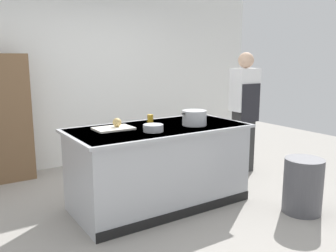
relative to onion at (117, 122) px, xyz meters
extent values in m
plane|color=#9E9991|center=(0.43, -0.16, -0.97)|extent=(10.00, 10.00, 0.00)
cube|color=white|center=(0.43, 1.94, 0.53)|extent=(6.40, 0.12, 3.00)
cube|color=#B7BABF|center=(0.43, -0.16, -0.52)|extent=(1.90, 0.90, 0.90)
cube|color=#B7BABF|center=(0.43, -0.16, -0.08)|extent=(1.98, 0.98, 0.03)
cube|color=black|center=(0.43, -0.61, -0.92)|extent=(1.90, 0.01, 0.10)
cube|color=silver|center=(-0.05, -0.02, -0.06)|extent=(0.40, 0.28, 0.02)
sphere|color=tan|center=(0.00, 0.00, 0.00)|extent=(0.09, 0.09, 0.09)
cylinder|color=#B7BABF|center=(0.81, -0.29, 0.02)|extent=(0.27, 0.27, 0.17)
cube|color=black|center=(0.66, -0.29, 0.08)|extent=(0.04, 0.02, 0.01)
cube|color=black|center=(0.96, -0.29, 0.08)|extent=(0.04, 0.02, 0.01)
cylinder|color=#B7BABF|center=(0.24, -0.34, -0.03)|extent=(0.21, 0.21, 0.07)
cylinder|color=yellow|center=(0.46, 0.09, -0.02)|extent=(0.07, 0.07, 0.10)
cylinder|color=#4C4C51|center=(1.61, -1.18, -0.67)|extent=(0.41, 0.41, 0.60)
cube|color=#2F2F2F|center=(2.08, 0.21, -0.52)|extent=(0.28, 0.20, 0.90)
cube|color=white|center=(2.08, 0.21, 0.23)|extent=(0.38, 0.24, 0.60)
sphere|color=#D3AA8C|center=(2.08, 0.21, 0.64)|extent=(0.22, 0.22, 0.22)
cube|color=#232328|center=(2.08, 0.08, 0.05)|extent=(0.34, 0.02, 0.54)
camera|label=1|loc=(-1.59, -3.43, 0.68)|focal=38.13mm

